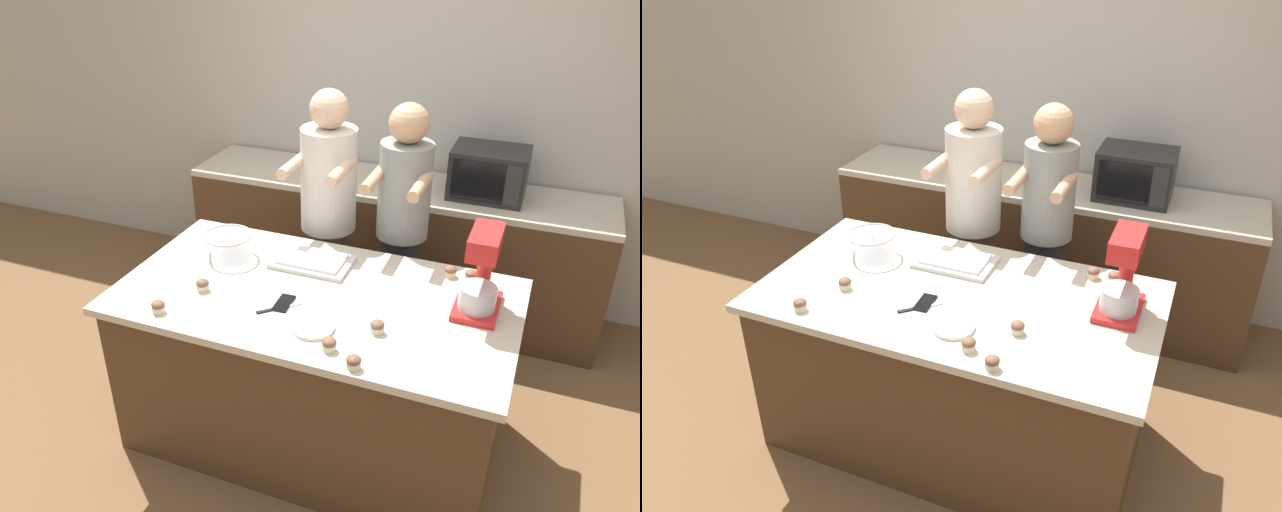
{
  "view_description": "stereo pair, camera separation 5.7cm",
  "coord_description": "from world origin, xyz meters",
  "views": [
    {
      "loc": [
        0.96,
        -2.36,
        2.5
      ],
      "look_at": [
        0.0,
        0.05,
        1.08
      ],
      "focal_mm": 35.0,
      "sensor_mm": 36.0,
      "label": 1
    },
    {
      "loc": [
        1.01,
        -2.34,
        2.5
      ],
      "look_at": [
        0.0,
        0.05,
        1.08
      ],
      "focal_mm": 35.0,
      "sensor_mm": 36.0,
      "label": 2
    }
  ],
  "objects": [
    {
      "name": "stand_mixer",
      "position": [
        0.74,
        0.15,
        1.08
      ],
      "size": [
        0.2,
        0.3,
        0.41
      ],
      "color": "red",
      "rests_on": "island_counter"
    },
    {
      "name": "mixing_bowl",
      "position": [
        -0.57,
        0.17,
        0.97
      ],
      "size": [
        0.26,
        0.26,
        0.13
      ],
      "color": "#BCBCC1",
      "rests_on": "island_counter"
    },
    {
      "name": "cupcake_6",
      "position": [
        0.37,
        -0.2,
        0.93
      ],
      "size": [
        0.06,
        0.06,
        0.06
      ],
      "color": "beige",
      "rests_on": "island_counter"
    },
    {
      "name": "back_wall",
      "position": [
        0.0,
        1.77,
        1.35
      ],
      "size": [
        10.0,
        0.06,
        2.7
      ],
      "color": "#B2ADA3",
      "rests_on": "ground_plane"
    },
    {
      "name": "cupcake_0",
      "position": [
        0.67,
        0.4,
        0.93
      ],
      "size": [
        0.06,
        0.06,
        0.06
      ],
      "color": "beige",
      "rests_on": "island_counter"
    },
    {
      "name": "cupcake_5",
      "position": [
        0.22,
        -0.39,
        0.93
      ],
      "size": [
        0.06,
        0.06,
        0.06
      ],
      "color": "beige",
      "rests_on": "island_counter"
    },
    {
      "name": "small_plate",
      "position": [
        0.1,
        -0.27,
        0.91
      ],
      "size": [
        0.19,
        0.19,
        0.02
      ],
      "color": "white",
      "rests_on": "island_counter"
    },
    {
      "name": "back_counter",
      "position": [
        0.0,
        1.42,
        0.47
      ],
      "size": [
        2.8,
        0.6,
        0.93
      ],
      "color": "#4C331E",
      "rests_on": "ground_plane"
    },
    {
      "name": "microwave_oven",
      "position": [
        0.59,
        1.42,
        1.09
      ],
      "size": [
        0.46,
        0.35,
        0.31
      ],
      "color": "black",
      "rests_on": "back_counter"
    },
    {
      "name": "cupcake_1",
      "position": [
        -0.61,
        -0.42,
        0.93
      ],
      "size": [
        0.06,
        0.06,
        0.06
      ],
      "color": "beige",
      "rests_on": "island_counter"
    },
    {
      "name": "cell_phone",
      "position": [
        -0.11,
        -0.14,
        0.9
      ],
      "size": [
        0.08,
        0.15,
        0.01
      ],
      "color": "black",
      "rests_on": "island_counter"
    },
    {
      "name": "ground_plane",
      "position": [
        0.0,
        0.0,
        0.0
      ],
      "size": [
        16.0,
        16.0,
        0.0
      ],
      "primitive_type": "plane",
      "color": "brown"
    },
    {
      "name": "person_left",
      "position": [
        -0.23,
        0.77,
        0.89
      ],
      "size": [
        0.34,
        0.5,
        1.69
      ],
      "color": "brown",
      "rests_on": "ground_plane"
    },
    {
      "name": "island_counter",
      "position": [
        0.0,
        0.0,
        0.45
      ],
      "size": [
        1.92,
        1.04,
        0.9
      ],
      "color": "#4C331E",
      "rests_on": "ground_plane"
    },
    {
      "name": "knife",
      "position": [
        -0.12,
        -0.2,
        0.9
      ],
      "size": [
        0.17,
        0.16,
        0.01
      ],
      "color": "#BCBCC1",
      "rests_on": "island_counter"
    },
    {
      "name": "cupcake_3",
      "position": [
        0.57,
        0.4,
        0.93
      ],
      "size": [
        0.06,
        0.06,
        0.06
      ],
      "color": "beige",
      "rests_on": "island_counter"
    },
    {
      "name": "baking_tray",
      "position": [
        -0.13,
        0.26,
        0.92
      ],
      "size": [
        0.41,
        0.26,
        0.04
      ],
      "color": "silver",
      "rests_on": "island_counter"
    },
    {
      "name": "person_right",
      "position": [
        0.22,
        0.77,
        0.89
      ],
      "size": [
        0.31,
        0.49,
        1.66
      ],
      "color": "#232328",
      "rests_on": "ground_plane"
    },
    {
      "name": "cupcake_4",
      "position": [
        -0.52,
        -0.17,
        0.93
      ],
      "size": [
        0.06,
        0.06,
        0.06
      ],
      "color": "beige",
      "rests_on": "island_counter"
    },
    {
      "name": "cupcake_2",
      "position": [
        0.35,
        -0.47,
        0.93
      ],
      "size": [
        0.06,
        0.06,
        0.06
      ],
      "color": "beige",
      "rests_on": "island_counter"
    }
  ]
}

